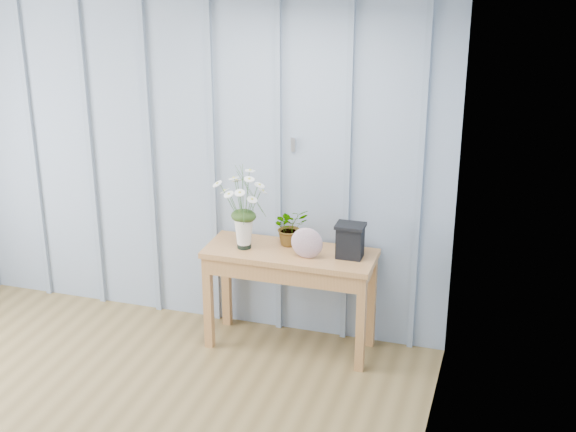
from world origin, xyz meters
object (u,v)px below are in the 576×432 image
(sideboard, at_px, (290,266))
(carved_box, at_px, (350,240))
(daisy_vase, at_px, (243,196))
(felt_disc_vessel, at_px, (307,243))

(sideboard, relative_size, carved_box, 4.98)
(daisy_vase, bearing_deg, sideboard, 6.61)
(felt_disc_vessel, relative_size, carved_box, 0.92)
(sideboard, bearing_deg, carved_box, 2.66)
(felt_disc_vessel, height_order, carved_box, carved_box)
(daisy_vase, height_order, carved_box, daisy_vase)
(sideboard, xyz_separation_m, felt_disc_vessel, (0.14, -0.08, 0.23))
(felt_disc_vessel, xyz_separation_m, carved_box, (0.28, 0.10, 0.01))
(sideboard, height_order, daisy_vase, daisy_vase)
(daisy_vase, distance_m, carved_box, 0.79)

